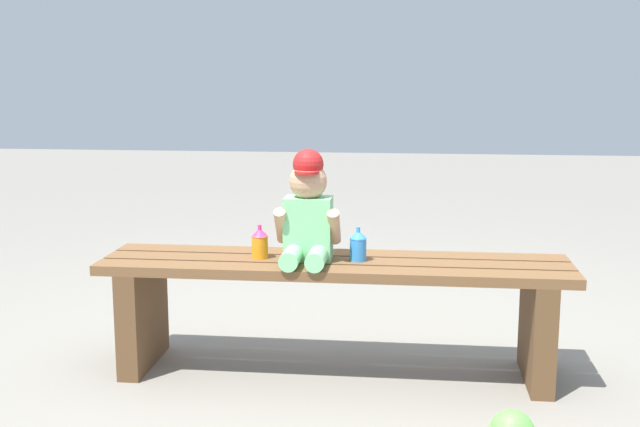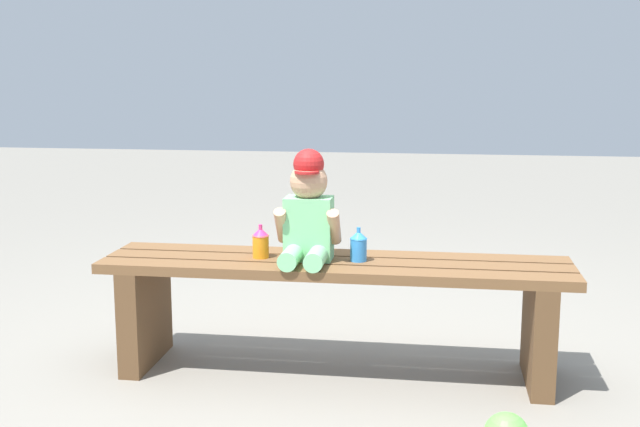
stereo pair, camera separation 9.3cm
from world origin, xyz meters
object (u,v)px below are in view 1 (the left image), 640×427
(child_figure, at_px, (308,213))
(park_bench, at_px, (335,295))
(sippy_cup_left, at_px, (260,243))
(sippy_cup_right, at_px, (358,245))

(child_figure, bearing_deg, park_bench, 11.13)
(park_bench, bearing_deg, sippy_cup_left, -179.82)
(child_figure, xyz_separation_m, sippy_cup_left, (-0.18, 0.02, -0.12))
(sippy_cup_left, xyz_separation_m, sippy_cup_right, (0.36, 0.00, 0.00))
(park_bench, distance_m, sippy_cup_left, 0.33)
(park_bench, relative_size, sippy_cup_left, 13.72)
(sippy_cup_left, relative_size, sippy_cup_right, 1.00)
(park_bench, bearing_deg, child_figure, -168.87)
(child_figure, distance_m, sippy_cup_left, 0.22)
(sippy_cup_left, bearing_deg, sippy_cup_right, 0.00)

